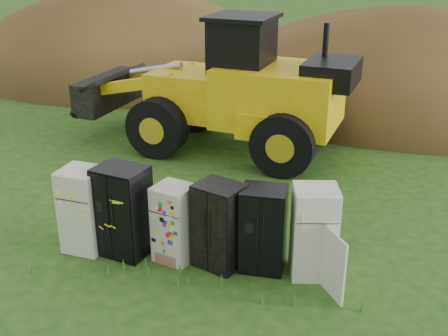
% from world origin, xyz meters
% --- Properties ---
extents(ground, '(120.00, 120.00, 0.00)m').
position_xyz_m(ground, '(0.00, 0.00, 0.00)').
color(ground, '#1A4B14').
rests_on(ground, ground).
extents(fridge_leftmost, '(0.88, 0.85, 1.78)m').
position_xyz_m(fridge_leftmost, '(-2.37, 0.03, 0.89)').
color(fridge_leftmost, silver).
rests_on(fridge_leftmost, ground).
extents(fridge_black_side, '(1.15, 1.01, 1.88)m').
position_xyz_m(fridge_black_side, '(-1.53, 0.04, 0.94)').
color(fridge_black_side, black).
rests_on(fridge_black_side, ground).
extents(fridge_sticker, '(0.89, 0.85, 1.60)m').
position_xyz_m(fridge_sticker, '(-0.45, -0.00, 0.80)').
color(fridge_sticker, silver).
rests_on(fridge_sticker, ground).
extents(fridge_dark_mid, '(1.09, 1.01, 1.72)m').
position_xyz_m(fridge_dark_mid, '(0.45, -0.03, 0.86)').
color(fridge_dark_mid, black).
rests_on(fridge_dark_mid, ground).
extents(fridge_black_right, '(0.86, 0.72, 1.70)m').
position_xyz_m(fridge_black_right, '(1.30, 0.03, 0.85)').
color(fridge_black_right, black).
rests_on(fridge_black_right, ground).
extents(fridge_open_door, '(0.94, 0.89, 1.80)m').
position_xyz_m(fridge_open_door, '(2.26, 0.01, 0.90)').
color(fridge_open_door, silver).
rests_on(fridge_open_door, ground).
extents(wheel_loader, '(8.73, 4.78, 4.00)m').
position_xyz_m(wheel_loader, '(-1.19, 6.44, 2.00)').
color(wheel_loader, yellow).
rests_on(wheel_loader, ground).
extents(dirt_mound_right, '(15.32, 11.23, 7.19)m').
position_xyz_m(dirt_mound_right, '(5.20, 12.58, 0.00)').
color(dirt_mound_right, '#452F16').
rests_on(dirt_mound_right, ground).
extents(dirt_mound_left, '(14.69, 11.02, 7.67)m').
position_xyz_m(dirt_mound_left, '(-7.10, 14.94, 0.00)').
color(dirt_mound_left, '#452F16').
rests_on(dirt_mound_left, ground).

